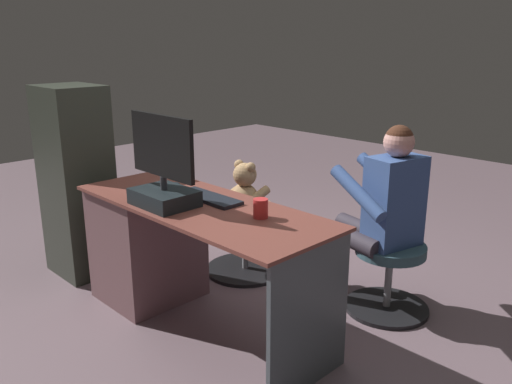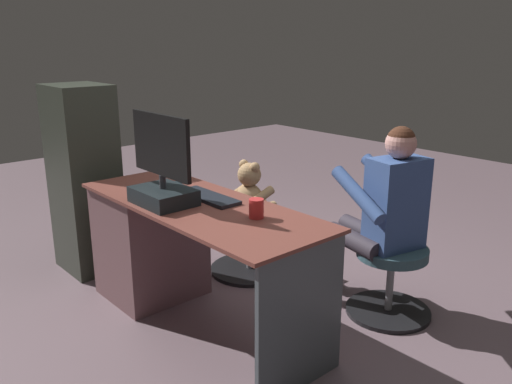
% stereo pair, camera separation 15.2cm
% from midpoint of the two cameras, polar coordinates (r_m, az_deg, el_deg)
% --- Properties ---
extents(ground_plane, '(10.00, 10.00, 0.00)m').
position_cam_midpoint_polar(ground_plane, '(3.34, -1.99, -11.91)').
color(ground_plane, slate).
extents(desk, '(1.59, 0.60, 0.73)m').
position_cam_midpoint_polar(desk, '(3.30, -12.02, -5.37)').
color(desk, brown).
rests_on(desk, ground_plane).
extents(monitor, '(0.50, 0.25, 0.48)m').
position_cam_midpoint_polar(monitor, '(2.82, -11.49, 1.48)').
color(monitor, black).
rests_on(monitor, desk).
extents(keyboard, '(0.42, 0.14, 0.02)m').
position_cam_midpoint_polar(keyboard, '(2.92, -6.63, -0.62)').
color(keyboard, black).
rests_on(keyboard, desk).
extents(computer_mouse, '(0.06, 0.10, 0.04)m').
position_cam_midpoint_polar(computer_mouse, '(3.15, -10.32, 0.68)').
color(computer_mouse, '#1C2931').
rests_on(computer_mouse, desk).
extents(cup, '(0.07, 0.07, 0.10)m').
position_cam_midpoint_polar(cup, '(2.59, -1.18, -1.80)').
color(cup, red).
rests_on(cup, desk).
extents(tv_remote, '(0.11, 0.15, 0.02)m').
position_cam_midpoint_polar(tv_remote, '(3.15, -11.45, 0.42)').
color(tv_remote, black).
rests_on(tv_remote, desk).
extents(office_chair_teddy, '(0.55, 0.55, 0.42)m').
position_cam_midpoint_polar(office_chair_teddy, '(3.68, -2.36, -5.22)').
color(office_chair_teddy, black).
rests_on(office_chair_teddy, ground_plane).
extents(teddy_bear, '(0.27, 0.27, 0.37)m').
position_cam_midpoint_polar(teddy_bear, '(3.57, -2.26, 0.11)').
color(teddy_bear, tan).
rests_on(teddy_bear, office_chair_teddy).
extents(visitor_chair, '(0.50, 0.50, 0.42)m').
position_cam_midpoint_polar(visitor_chair, '(3.24, 12.86, -8.45)').
color(visitor_chair, black).
rests_on(visitor_chair, ground_plane).
extents(person, '(0.61, 0.55, 1.12)m').
position_cam_midpoint_polar(person, '(3.13, 11.69, -1.50)').
color(person, '#3A5693').
rests_on(person, ground_plane).
extents(equipment_rack, '(0.44, 0.36, 1.29)m').
position_cam_midpoint_polar(equipment_rack, '(3.78, -19.89, 1.00)').
color(equipment_rack, '#2F352B').
rests_on(equipment_rack, ground_plane).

